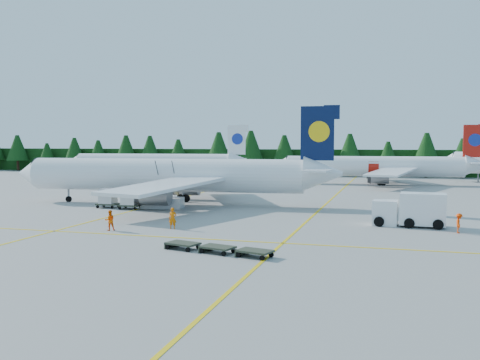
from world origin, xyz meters
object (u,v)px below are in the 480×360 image
(airliner_red, at_px, (370,167))
(airliner_navy, at_px, (159,176))
(airstairs, at_px, (163,200))
(service_truck, at_px, (409,210))

(airliner_red, bearing_deg, airliner_navy, -124.36)
(airliner_navy, bearing_deg, airstairs, -63.24)
(airliner_red, bearing_deg, airstairs, -120.40)
(airstairs, bearing_deg, service_truck, -22.37)
(airliner_red, distance_m, airstairs, 48.16)
(service_truck, bearing_deg, airstairs, 170.34)
(service_truck, bearing_deg, airliner_navy, 165.37)
(airliner_navy, height_order, airliner_red, airliner_navy)
(airliner_red, xyz_separation_m, airstairs, (-21.71, -42.93, -2.31))
(airliner_navy, bearing_deg, service_truck, -22.95)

